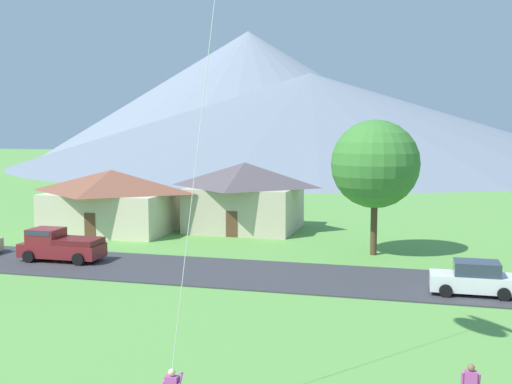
{
  "coord_description": "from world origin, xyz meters",
  "views": [
    {
      "loc": [
        6.4,
        -3.33,
        8.48
      ],
      "look_at": [
        -0.21,
        21.52,
        5.77
      ],
      "focal_mm": 43.99,
      "sensor_mm": 36.0,
      "label": 1
    }
  ],
  "objects_px": {
    "house_leftmost": "(112,200)",
    "house_left_center": "(245,195)",
    "pickup_truck_maroon_west_side": "(60,245)",
    "parked_car_white_mid_east": "(474,279)",
    "tree_left_of_center": "(375,164)"
  },
  "relations": [
    {
      "from": "house_left_center",
      "to": "pickup_truck_maroon_west_side",
      "type": "xyz_separation_m",
      "value": [
        -7.84,
        -14.89,
        -1.81
      ]
    },
    {
      "from": "house_leftmost",
      "to": "parked_car_white_mid_east",
      "type": "bearing_deg",
      "value": -25.61
    },
    {
      "from": "house_left_center",
      "to": "parked_car_white_mid_east",
      "type": "xyz_separation_m",
      "value": [
        16.67,
        -16.6,
        -2.0
      ]
    },
    {
      "from": "parked_car_white_mid_east",
      "to": "pickup_truck_maroon_west_side",
      "type": "bearing_deg",
      "value": 176.0
    },
    {
      "from": "parked_car_white_mid_east",
      "to": "pickup_truck_maroon_west_side",
      "type": "relative_size",
      "value": 0.81
    },
    {
      "from": "house_leftmost",
      "to": "tree_left_of_center",
      "type": "relative_size",
      "value": 1.16
    },
    {
      "from": "tree_left_of_center",
      "to": "house_left_center",
      "type": "bearing_deg",
      "value": 145.2
    },
    {
      "from": "pickup_truck_maroon_west_side",
      "to": "parked_car_white_mid_east",
      "type": "bearing_deg",
      "value": -4.0
    },
    {
      "from": "house_leftmost",
      "to": "house_left_center",
      "type": "bearing_deg",
      "value": 20.85
    },
    {
      "from": "house_leftmost",
      "to": "pickup_truck_maroon_west_side",
      "type": "xyz_separation_m",
      "value": [
        2.17,
        -11.07,
        -1.53
      ]
    },
    {
      "from": "house_left_center",
      "to": "pickup_truck_maroon_west_side",
      "type": "height_order",
      "value": "house_left_center"
    },
    {
      "from": "house_leftmost",
      "to": "parked_car_white_mid_east",
      "type": "height_order",
      "value": "house_leftmost"
    },
    {
      "from": "house_leftmost",
      "to": "house_left_center",
      "type": "xyz_separation_m",
      "value": [
        10.01,
        3.81,
        0.27
      ]
    },
    {
      "from": "tree_left_of_center",
      "to": "house_leftmost",
      "type": "bearing_deg",
      "value": 169.62
    },
    {
      "from": "house_left_center",
      "to": "pickup_truck_maroon_west_side",
      "type": "distance_m",
      "value": 16.92
    }
  ]
}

